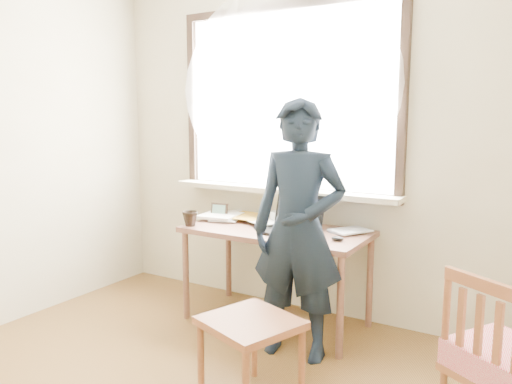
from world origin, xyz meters
The scene contains 13 objects.
room_shell centered at (-0.02, 0.20, 1.64)m, with size 3.52×4.02×2.61m.
desk centered at (-0.09, 1.63, 0.62)m, with size 1.30×0.65×0.70m.
laptop centered at (0.06, 1.60, 0.76)m, with size 0.39×0.32×0.25m.
mug_white centered at (-0.17, 1.80, 0.74)m, with size 0.12×0.12×0.09m, color white.
mug_dark centered at (-0.67, 1.39, 0.75)m, with size 0.12×0.12×0.11m, color black.
mouse centered at (0.42, 1.53, 0.71)m, with size 0.08×0.06×0.03m, color black.
desk_clutter centered at (-0.26, 1.77, 0.72)m, with size 0.87×0.53×0.05m.
book_a centered at (-0.47, 1.87, 0.71)m, with size 0.18×0.25×0.02m, color white.
book_b centered at (0.32, 1.85, 0.71)m, with size 0.19×0.26×0.02m, color white.
picture_frame centered at (-0.65, 1.73, 0.75)m, with size 0.14×0.04×0.11m.
work_chair centered at (0.30, 0.66, 0.38)m, with size 0.56×0.55×0.46m.
side_chair centered at (1.44, 0.85, 0.44)m, with size 0.53×0.52×0.84m.
person centered at (0.26, 1.28, 0.80)m, with size 0.58×0.38×1.60m, color black.
Camera 1 is at (1.58, -1.40, 1.48)m, focal length 35.00 mm.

